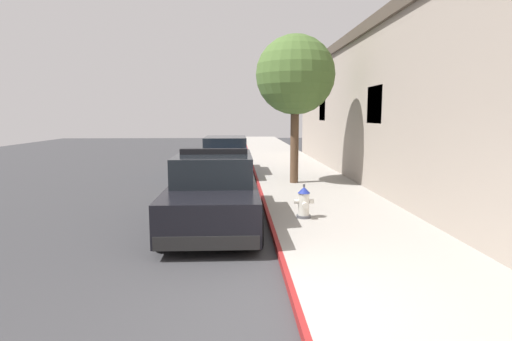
% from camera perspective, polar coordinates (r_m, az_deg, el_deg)
% --- Properties ---
extents(ground_plane, '(29.90, 60.00, 0.20)m').
position_cam_1_polar(ground_plane, '(15.23, -16.26, -2.12)').
color(ground_plane, '#353538').
extents(sidewalk_pavement, '(3.31, 60.00, 0.14)m').
position_cam_1_polar(sidewalk_pavement, '(14.97, 6.65, -1.38)').
color(sidewalk_pavement, '#9E9991').
rests_on(sidewalk_pavement, ground).
extents(curb_painted_edge, '(0.08, 60.00, 0.14)m').
position_cam_1_polar(curb_painted_edge, '(14.79, 0.16, -1.44)').
color(curb_painted_edge, maroon).
rests_on(curb_painted_edge, ground).
extents(storefront_building, '(5.88, 26.86, 5.32)m').
position_cam_1_polar(storefront_building, '(13.91, 27.29, 7.90)').
color(storefront_building, gray).
rests_on(storefront_building, ground).
extents(police_cruiser, '(1.94, 4.84, 1.68)m').
position_cam_1_polar(police_cruiser, '(9.14, -5.83, -2.85)').
color(police_cruiser, black).
rests_on(police_cruiser, ground).
extents(parked_car_silver_ahead, '(1.94, 4.84, 1.56)m').
position_cam_1_polar(parked_car_silver_ahead, '(16.53, -4.26, 1.85)').
color(parked_car_silver_ahead, navy).
rests_on(parked_car_silver_ahead, ground).
extents(fire_hydrant, '(0.44, 0.40, 0.76)m').
position_cam_1_polar(fire_hydrant, '(9.21, 6.68, -4.43)').
color(fire_hydrant, '#4C4C51').
rests_on(fire_hydrant, sidewalk_pavement).
extents(street_tree, '(2.61, 2.61, 4.91)m').
position_cam_1_polar(street_tree, '(13.93, 5.49, 13.02)').
color(street_tree, brown).
rests_on(street_tree, sidewalk_pavement).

